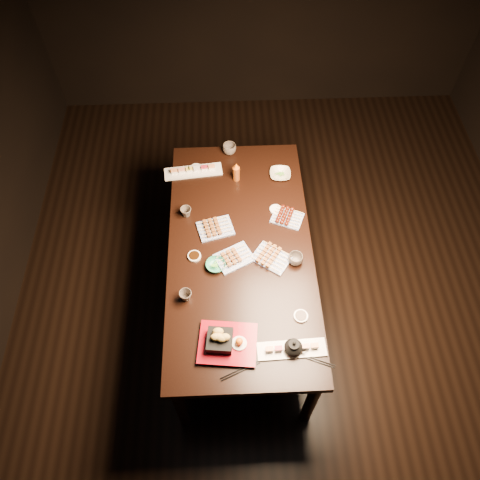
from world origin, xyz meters
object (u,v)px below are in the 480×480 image
Objects in this scene: dining_table at (240,278)px; yakitori_plate_center at (234,256)px; teacup_far_left at (186,212)px; yakitori_plate_right at (272,256)px; teacup_mid_right at (295,259)px; yakitori_plate_left at (215,227)px; edamame_bowl_cream at (280,174)px; tempura_tray at (228,341)px; sushi_platter_near at (292,348)px; edamame_bowl_green at (216,265)px; teacup_far_right at (229,149)px; condiment_bottle at (236,172)px; teacup_near_left at (186,296)px; sushi_platter_far at (193,170)px; teapot at (293,347)px.

yakitori_plate_center is (-0.04, -0.07, 0.40)m from dining_table.
yakitori_plate_right is at bearing -34.32° from teacup_far_left.
yakitori_plate_center is at bearing 173.55° from teacup_mid_right.
yakitori_plate_center and yakitori_plate_left have the same top height.
tempura_tray is (-0.40, -1.23, 0.04)m from edamame_bowl_cream.
yakitori_plate_left reaches higher than sushi_platter_near.
teacup_far_right reaches higher than edamame_bowl_green.
dining_table is at bearing -89.66° from condiment_bottle.
teacup_near_left is (-0.23, 0.29, -0.02)m from tempura_tray.
sushi_platter_near is 1.70× the size of yakitori_plate_center.
yakitori_plate_left is 1.46× the size of condiment_bottle.
teacup_mid_right is 0.78m from teacup_far_left.
teacup_far_right is at bearing 94.24° from tempura_tray.
teacup_far_left is 0.47× the size of condiment_bottle.
teacup_mid_right is at bearing -30.20° from teacup_far_left.
teapot reaches higher than sushi_platter_far.
yakitori_plate_left is 0.79m from tempura_tray.
yakitori_plate_right reaches higher than sushi_platter_near.
sushi_platter_far is at bearing 158.70° from yakitori_plate_right.
teacup_mid_right reaches higher than edamame_bowl_cream.
dining_table is 15.08× the size of teapot.
teacup_far_left is at bearing 135.12° from dining_table.
teacup_near_left is at bearing -103.71° from teacup_far_right.
edamame_bowl_green is 1.69× the size of teacup_far_left.
teapot reaches higher than teacup_near_left.
teapot is (0.56, -1.33, 0.03)m from sushi_platter_far.
condiment_bottle is at bearing 70.38° from teacup_near_left.
yakitori_plate_right is 0.70× the size of tempura_tray.
sushi_platter_far is 1.82× the size of yakitori_plate_center.
sushi_platter_far is at bearing 91.81° from yakitori_plate_left.
teacup_far_right is at bearing 145.13° from edamame_bowl_cream.
tempura_tray is at bearing -129.60° from teacup_mid_right.
tempura_tray is 3.51× the size of teacup_mid_right.
sushi_platter_far is 0.80m from edamame_bowl_green.
dining_table is 0.84m from teapot.
yakitori_plate_left is 1.84× the size of teapot.
teacup_far_left is at bearing -153.78° from edamame_bowl_cream.
teapot is at bearing -78.28° from condiment_bottle.
teapot is at bearing -48.14° from yakitori_plate_right.
sushi_platter_far is 1.83× the size of yakitori_plate_left.
teacup_far_left is at bearing -118.14° from teacup_far_right.
yakitori_plate_right is 0.69m from edamame_bowl_cream.
dining_table is 24.60× the size of teacup_near_left.
edamame_bowl_cream is 1.27m from teapot.
tempura_tray is at bearing -83.29° from edamame_bowl_green.
yakitori_plate_right is at bearing 68.79° from tempura_tray.
teapot is at bearing -57.81° from teacup_far_left.
condiment_bottle is (0.34, 0.30, 0.04)m from teacup_far_left.
sushi_platter_far reaches higher than edamame_bowl_green.
condiment_bottle is (-0.25, 1.25, 0.05)m from sushi_platter_near.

